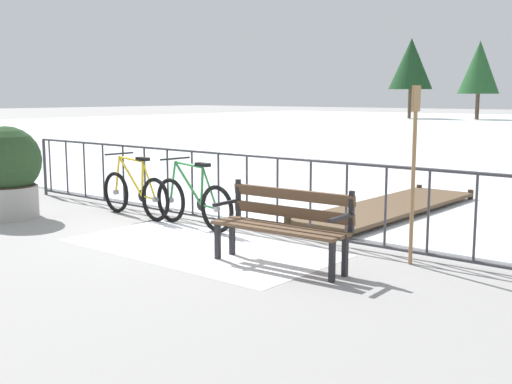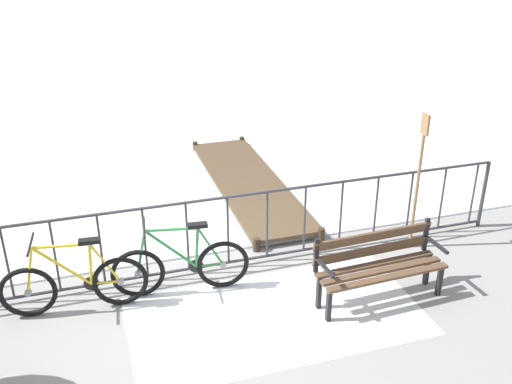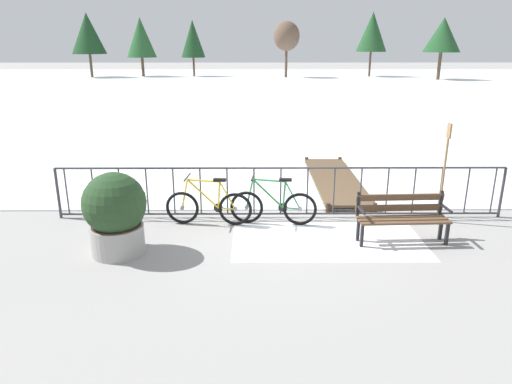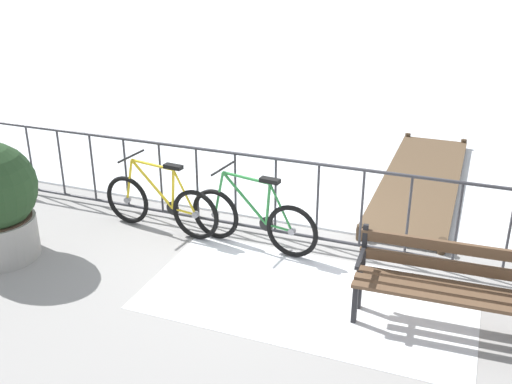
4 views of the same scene
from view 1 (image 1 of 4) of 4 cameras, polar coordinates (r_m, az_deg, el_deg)
ground_plane at (r=9.38m, az=-3.33°, el=-2.92°), size 160.00×160.00×0.00m
snow_patch at (r=7.99m, az=-5.03°, el=-4.94°), size 3.44×1.79×0.01m
railing_fence at (r=9.28m, az=-3.36°, el=0.46°), size 9.06×0.06×1.07m
bicycle_near_railing at (r=10.09m, az=-10.74°, el=-0.12°), size 1.71×0.52×0.97m
bicycle_second at (r=9.16m, az=-5.64°, el=-0.88°), size 1.71×0.52×0.97m
park_bench at (r=7.05m, az=2.47°, el=-2.53°), size 1.62×0.55×0.89m
planter_with_shrub at (r=10.49m, az=-21.34°, el=1.74°), size 1.05×1.05×1.42m
oar_upright at (r=7.21m, az=13.88°, el=2.50°), size 0.04×0.16×1.98m
wooden_dock at (r=10.40m, az=11.89°, el=-1.28°), size 1.10×4.25×0.20m
tree_far_west at (r=52.46m, az=19.29°, el=10.44°), size 3.08×3.08×5.99m
tree_far_east at (r=53.42m, az=13.65°, el=11.04°), size 3.46×3.46×6.36m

